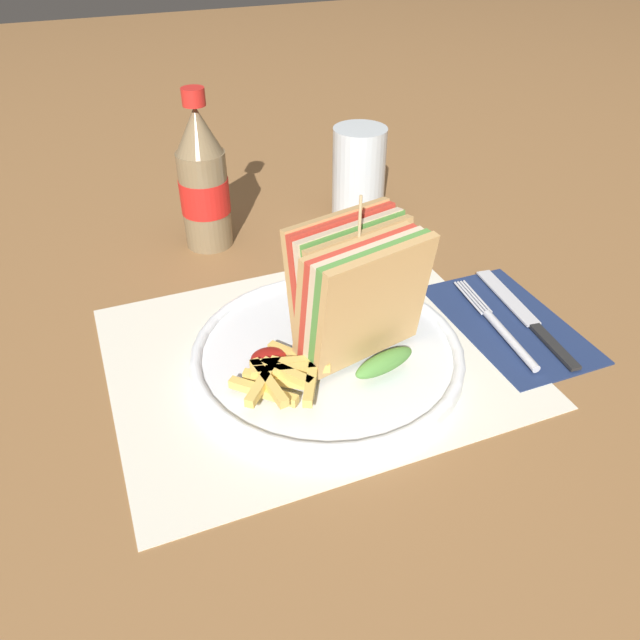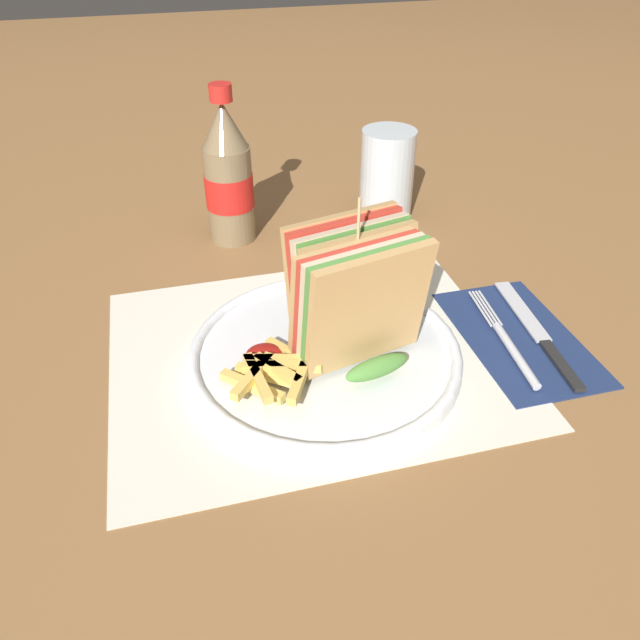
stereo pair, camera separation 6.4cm
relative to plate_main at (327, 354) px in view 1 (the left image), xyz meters
The scene contains 11 objects.
ground_plane 0.02m from the plate_main, 137.42° to the left, with size 4.00×4.00×0.00m, color olive.
placemat 0.02m from the plate_main, 120.26° to the left, with size 0.41×0.34×0.00m.
plate_main is the anchor object (origin of this frame).
club_sandwich 0.08m from the plate_main, ahead, with size 0.14×0.13×0.17m.
fries_pile 0.07m from the plate_main, 149.22° to the right, with size 0.10×0.11×0.02m.
ketchup_blob 0.07m from the plate_main, behind, with size 0.04×0.03×0.01m.
napkin 0.22m from the plate_main, ahead, with size 0.12×0.20×0.00m.
fork 0.20m from the plate_main, ahead, with size 0.03×0.17×0.01m.
knife 0.24m from the plate_main, ahead, with size 0.03×0.20×0.00m.
coke_bottle_near 0.31m from the plate_main, 100.05° to the left, with size 0.06×0.06×0.21m.
glass_near 0.35m from the plate_main, 60.15° to the left, with size 0.08×0.08×0.13m.
Camera 1 is at (-0.18, -0.47, 0.42)m, focal length 35.00 mm.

